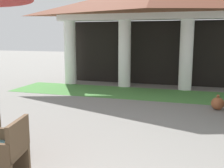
# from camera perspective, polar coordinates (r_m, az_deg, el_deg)

# --- Properties ---
(background_pavilion) EXTENTS (8.27, 2.85, 3.90)m
(background_pavilion) POSITION_cam_1_polar(r_m,az_deg,el_deg) (10.86, 9.04, 14.90)
(background_pavilion) COLOR white
(background_pavilion) RESTS_ON ground
(lawn_strip) EXTENTS (10.07, 2.08, 0.01)m
(lawn_strip) POSITION_cam_1_polar(r_m,az_deg,el_deg) (9.74, 7.49, -2.03)
(lawn_strip) COLOR #47843D
(lawn_strip) RESTS_ON ground
(patio_chair_mid_left_east) EXTENTS (0.67, 0.73, 0.90)m
(patio_chair_mid_left_east) POSITION_cam_1_polar(r_m,az_deg,el_deg) (4.17, -21.36, -13.13)
(patio_chair_mid_left_east) COLOR brown
(patio_chair_mid_left_east) RESTS_ON ground
(terracotta_urn) EXTENTS (0.35, 0.35, 0.42)m
(terracotta_urn) POSITION_cam_1_polar(r_m,az_deg,el_deg) (8.14, 20.96, -3.76)
(terracotta_urn) COLOR #9E5633
(terracotta_urn) RESTS_ON ground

